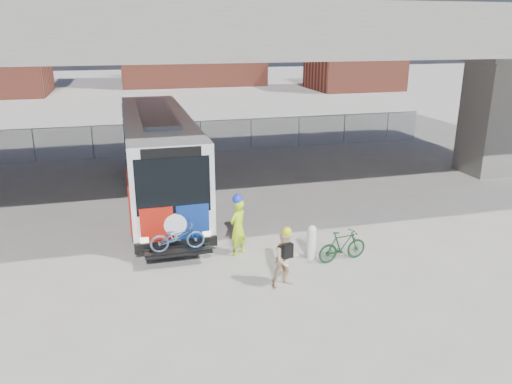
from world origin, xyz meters
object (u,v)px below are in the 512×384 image
object	(u,v)px
bollard	(311,240)
cyclist_hivis	(238,226)
bike_parked	(342,246)
bus	(158,149)
cyclist_tan	(286,258)

from	to	relation	value
bollard	cyclist_hivis	world-z (taller)	cyclist_hivis
cyclist_hivis	bike_parked	distance (m)	3.28
cyclist_hivis	bus	bearing A→B (deg)	-111.89
cyclist_tan	bollard	bearing A→B (deg)	37.96
bike_parked	bollard	bearing A→B (deg)	53.74
cyclist_hivis	cyclist_tan	distance (m)	2.49
bus	bollard	bearing A→B (deg)	-60.45
cyclist_tan	bike_parked	xyz separation A→B (m)	(2.17, 1.07, -0.34)
bus	bike_parked	world-z (taller)	bus
bollard	cyclist_hivis	distance (m)	2.33
cyclist_tan	cyclist_hivis	bearing A→B (deg)	98.25
bollard	bike_parked	world-z (taller)	bollard
bollard	cyclist_tan	world-z (taller)	cyclist_tan
bollard	bike_parked	distance (m)	0.96
cyclist_hivis	cyclist_tan	bearing A→B (deg)	70.44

